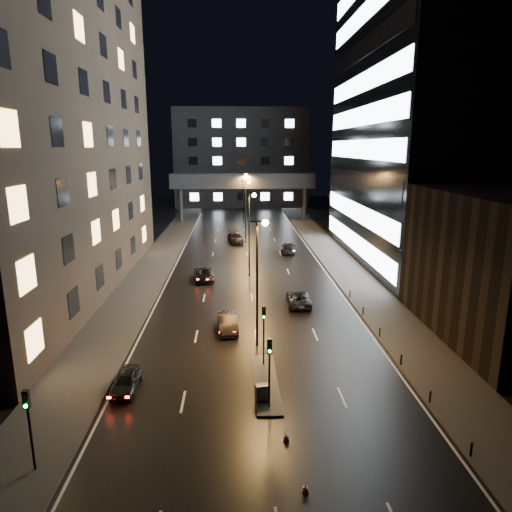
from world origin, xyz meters
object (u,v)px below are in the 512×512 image
object	(u,v)px
car_away_d	(235,238)
utility_cabinet	(262,393)
car_away_c	(204,275)
car_toward_b	(288,248)
car_toward_a	(299,299)
car_away_a	(126,381)
car_away_b	(228,322)

from	to	relation	value
car_away_d	utility_cabinet	xyz separation A→B (m)	(1.56, -48.44, -0.12)
car_away_d	car_away_c	bearing A→B (deg)	-107.88
car_toward_b	utility_cabinet	distance (m)	41.33
car_away_d	car_toward_b	size ratio (longest dim) A/B	1.08
car_toward_b	car_toward_a	bearing A→B (deg)	93.93
car_away_c	car_away_d	size ratio (longest dim) A/B	0.88
car_away_a	car_away_b	size ratio (longest dim) A/B	0.83
car_away_a	car_away_c	bearing A→B (deg)	82.06
car_away_a	car_toward_b	world-z (taller)	car_toward_b
car_away_b	car_away_d	xyz separation A→B (m)	(0.71, 36.92, 0.05)
car_away_a	car_toward_b	distance (m)	41.75
car_away_a	car_toward_a	world-z (taller)	car_toward_a
car_away_c	utility_cabinet	distance (m)	27.43
car_away_a	car_away_d	world-z (taller)	car_away_d
car_away_b	car_toward_b	xyz separation A→B (m)	(8.57, 29.33, -0.01)
car_away_c	car_toward_a	distance (m)	13.63
car_away_b	car_toward_a	world-z (taller)	car_away_b
car_away_a	car_away_d	size ratio (longest dim) A/B	0.69
car_away_b	car_away_a	bearing A→B (deg)	-127.97
car_toward_b	car_away_d	bearing A→B (deg)	-36.05
car_away_c	car_toward_b	size ratio (longest dim) A/B	0.95
car_toward_b	utility_cabinet	world-z (taller)	car_toward_b
car_toward_a	utility_cabinet	size ratio (longest dim) A/B	4.60
car_away_b	car_away_d	distance (m)	36.92
car_toward_b	car_away_b	bearing A→B (deg)	81.62
car_away_b	car_toward_b	world-z (taller)	car_away_b
car_away_d	car_toward_b	world-z (taller)	car_away_d
car_away_c	car_away_d	distance (m)	21.86
car_away_a	car_away_c	world-z (taller)	car_away_c
car_away_b	utility_cabinet	xyz separation A→B (m)	(2.27, -11.52, -0.07)
utility_cabinet	car_away_a	bearing A→B (deg)	157.10
car_away_a	utility_cabinet	bearing A→B (deg)	-12.50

